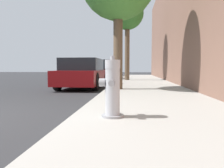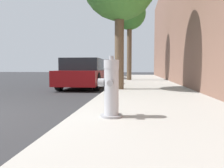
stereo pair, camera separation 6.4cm
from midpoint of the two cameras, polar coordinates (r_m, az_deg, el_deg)
sidewalk_slab at (r=3.51m, az=13.38°, el=-9.41°), size 2.95×40.00×0.14m
fire_hydrant at (r=3.32m, az=-0.49°, el=-1.33°), size 0.37×0.38×0.93m
parked_car_near at (r=9.81m, az=-7.68°, el=2.73°), size 1.71×4.17×1.29m
parked_car_mid at (r=15.42m, az=-3.19°, el=3.51°), size 1.84×4.37×1.42m
parked_car_far at (r=20.73m, az=-0.42°, el=3.52°), size 1.72×3.87×1.27m
street_tree_far at (r=13.82m, az=3.89°, el=17.62°), size 1.96×1.96×5.01m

